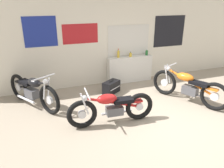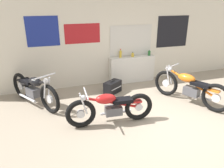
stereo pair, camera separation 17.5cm
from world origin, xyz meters
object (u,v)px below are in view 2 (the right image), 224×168
Objects in this scene: bottle_left_center at (133,55)px; hard_case_black at (113,87)px; motorcycle_red at (111,108)px; motorcycle_black at (34,90)px; bottle_leftmost at (121,54)px; motorcycle_orange at (189,88)px; bottle_center at (149,53)px.

bottle_left_center reaches higher than hard_case_black.
hard_case_black is (0.60, 1.63, -0.21)m from motorcycle_red.
motorcycle_black reaches higher than motorcycle_red.
motorcycle_red is (1.61, -1.51, -0.04)m from motorcycle_black.
bottle_leftmost is 0.45× the size of hard_case_black.
motorcycle_black is 2.22m from hard_case_black.
motorcycle_black is 4.11m from motorcycle_orange.
motorcycle_orange is at bearing -83.97° from bottle_center.
motorcycle_red is at bearing -123.33° from bottle_left_center.
bottle_left_center is 0.77× the size of bottle_center.
bottle_center is at bearing 12.21° from motorcycle_black.
bottle_left_center is 0.08× the size of motorcycle_red.
bottle_leftmost is 0.14× the size of motorcycle_red.
bottle_leftmost is at bearing 120.83° from motorcycle_orange.
bottle_center is (0.60, 0.01, 0.02)m from bottle_left_center.
bottle_left_center reaches higher than motorcycle_black.
hard_case_black is (-0.52, -0.75, -0.81)m from bottle_leftmost.
bottle_left_center is 3.27m from motorcycle_black.
bottle_center is (1.00, -0.06, -0.03)m from bottle_leftmost.
motorcycle_red is (-2.12, -2.32, -0.57)m from bottle_center.
motorcycle_red is 1.75m from hard_case_black.
bottle_center reaches higher than motorcycle_black.
motorcycle_orange is (0.81, -1.97, -0.50)m from bottle_left_center.
bottle_leftmost is 0.15× the size of motorcycle_black.
bottle_center is 0.11× the size of motorcycle_black.
bottle_leftmost reaches higher than hard_case_black.
motorcycle_orange reaches higher than hard_case_black.
motorcycle_orange is 3.23× the size of hard_case_black.
bottle_center is 3.20m from motorcycle_red.
bottle_center reaches higher than motorcycle_orange.
motorcycle_black is (-3.13, -0.80, -0.50)m from bottle_left_center.
hard_case_black is at bearing -143.49° from bottle_left_center.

